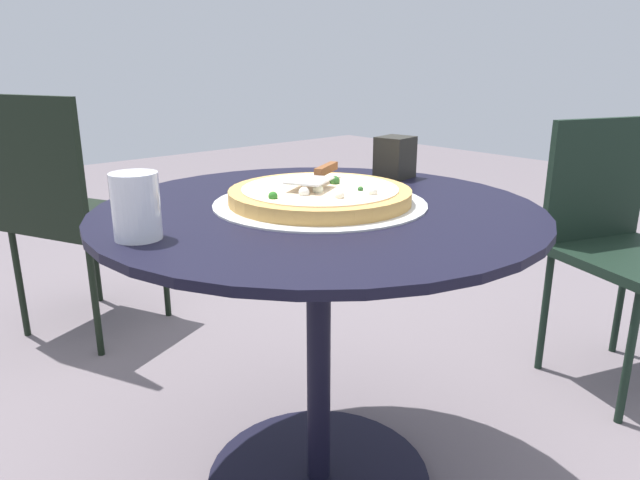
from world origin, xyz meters
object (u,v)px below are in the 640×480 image
at_px(pizza_on_tray, 320,196).
at_px(pizza_server, 318,174).
at_px(patio_table, 319,290).
at_px(drinking_cup, 136,206).
at_px(patio_chair_far, 619,233).
at_px(patio_chair_corner, 68,203).
at_px(napkin_dispenser, 395,157).

xyz_separation_m(pizza_on_tray, pizza_server, (0.03, -0.02, 0.04)).
xyz_separation_m(patio_table, drinking_cup, (0.03, 0.40, 0.25)).
bearing_deg(pizza_server, pizza_on_tray, 144.28).
xyz_separation_m(patio_chair_far, patio_chair_corner, (1.45, 1.19, 0.03)).
height_order(pizza_on_tray, drinking_cup, drinking_cup).
bearing_deg(pizza_server, patio_chair_corner, 8.09).
relative_size(drinking_cup, napkin_dispenser, 1.08).
xyz_separation_m(patio_table, pizza_on_tray, (0.01, -0.02, 0.21)).
relative_size(pizza_on_tray, drinking_cup, 3.97).
height_order(pizza_on_tray, pizza_server, pizza_server).
distance_m(patio_table, drinking_cup, 0.47).
bearing_deg(pizza_on_tray, pizza_server, -35.72).
relative_size(pizza_on_tray, patio_chair_far, 0.56).
bearing_deg(patio_chair_far, pizza_on_tray, 76.74).
height_order(napkin_dispenser, patio_chair_far, patio_chair_far).
relative_size(patio_table, pizza_on_tray, 2.06).
bearing_deg(patio_chair_corner, napkin_dispenser, -155.81).
height_order(patio_table, patio_chair_far, patio_chair_far).
bearing_deg(patio_table, pizza_server, -41.40).
height_order(drinking_cup, patio_chair_corner, patio_chair_corner).
xyz_separation_m(pizza_server, patio_chair_far, (-0.27, -1.02, -0.28)).
height_order(pizza_on_tray, patio_chair_far, patio_chair_far).
height_order(drinking_cup, napkin_dispenser, drinking_cup).
distance_m(patio_table, pizza_server, 0.26).
bearing_deg(pizza_server, napkin_dispenser, -78.79).
relative_size(patio_table, pizza_server, 4.62).
bearing_deg(pizza_on_tray, drinking_cup, 87.43).
bearing_deg(patio_chair_corner, drinking_cup, 167.31).
relative_size(pizza_server, patio_chair_far, 0.25).
xyz_separation_m(pizza_on_tray, patio_chair_far, (-0.24, -1.04, -0.23)).
height_order(patio_chair_far, patio_chair_corner, patio_chair_corner).
xyz_separation_m(drinking_cup, napkin_dispenser, (0.07, -0.77, -0.00)).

